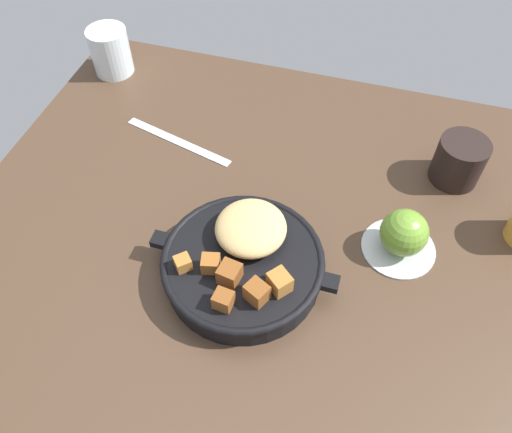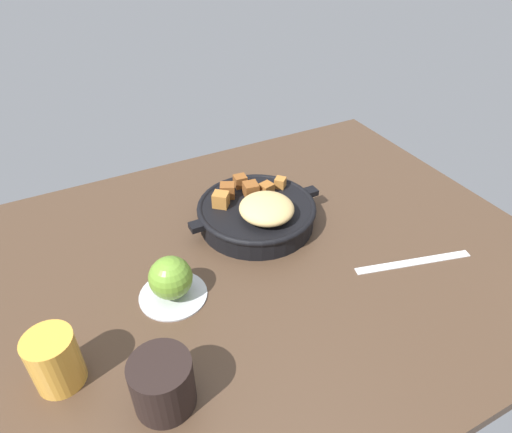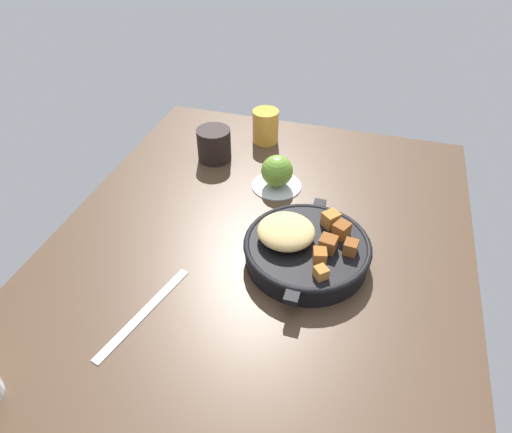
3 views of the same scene
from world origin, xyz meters
The scene contains 7 objects.
ground_plane centered at (0.00, 0.00, -1.20)cm, with size 100.13×81.08×2.40cm, color #473323.
cast_iron_skillet centered at (-2.23, -9.32, 3.14)cm, with size 27.78×23.47×8.21cm.
saucer_plate centered at (19.16, 1.50, 0.30)cm, with size 11.30×11.30×0.60cm, color #B7BABF.
red_apple centered at (19.16, 1.50, 4.17)cm, with size 7.14×7.14×7.14cm, color olive.
butter_knife centered at (-22.05, 13.74, 0.18)cm, with size 22.12×1.60×0.36cm, color silver.
juice_glass_amber centered at (37.93, 9.37, 4.29)cm, with size 6.69×6.69×8.57cm, color gold.
coffee_mug_dark centered at (26.22, 19.10, 3.96)cm, with size 8.17×8.17×7.92cm, color black.
Camera 2 is at (30.89, 54.05, 55.47)cm, focal length 31.61 mm.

